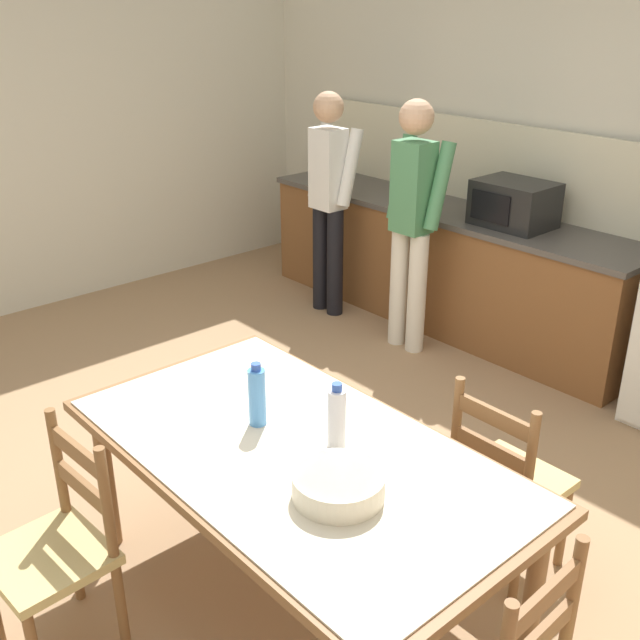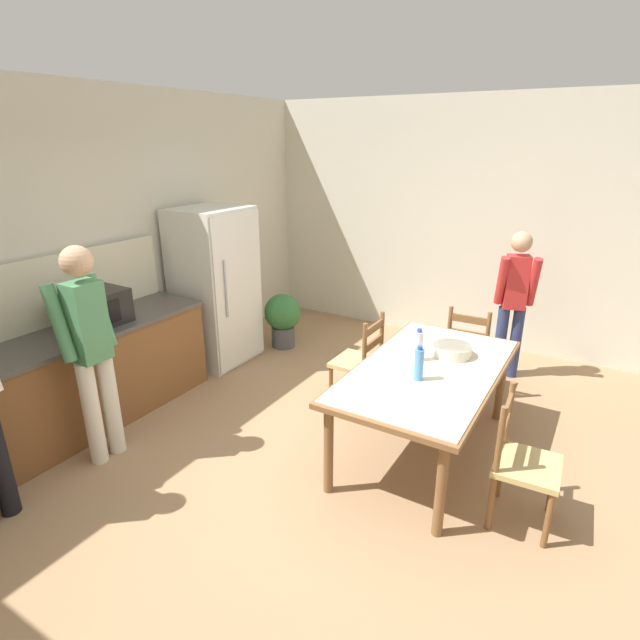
# 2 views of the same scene
# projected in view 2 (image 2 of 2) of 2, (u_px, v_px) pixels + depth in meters

# --- Properties ---
(ground_plane) EXTENTS (8.32, 8.32, 0.00)m
(ground_plane) POSITION_uv_depth(u_px,v_px,m) (334.00, 473.00, 3.83)
(ground_plane) COLOR #9E7A56
(wall_back) EXTENTS (6.52, 0.12, 2.90)m
(wall_back) POSITION_uv_depth(u_px,v_px,m) (86.00, 249.00, 4.62)
(wall_back) COLOR beige
(wall_back) RESTS_ON ground
(wall_right) EXTENTS (0.12, 5.20, 2.90)m
(wall_right) POSITION_uv_depth(u_px,v_px,m) (469.00, 224.00, 5.96)
(wall_right) COLOR beige
(wall_right) RESTS_ON ground
(kitchen_counter) EXTENTS (3.15, 0.66, 0.89)m
(kitchen_counter) POSITION_uv_depth(u_px,v_px,m) (41.00, 397.00, 4.04)
(kitchen_counter) COLOR brown
(kitchen_counter) RESTS_ON ground
(counter_splashback) EXTENTS (3.11, 0.03, 0.60)m
(counter_splashback) POSITION_uv_depth(u_px,v_px,m) (0.00, 304.00, 3.93)
(counter_splashback) COLOR beige
(counter_splashback) RESTS_ON kitchen_counter
(refrigerator) EXTENTS (0.78, 0.73, 1.73)m
(refrigerator) POSITION_uv_depth(u_px,v_px,m) (215.00, 287.00, 5.54)
(refrigerator) COLOR silver
(refrigerator) RESTS_ON ground
(microwave) EXTENTS (0.50, 0.39, 0.30)m
(microwave) POSITION_uv_depth(u_px,v_px,m) (95.00, 309.00, 4.30)
(microwave) COLOR black
(microwave) RESTS_ON kitchen_counter
(dining_table) EXTENTS (1.87, 1.03, 0.75)m
(dining_table) POSITION_uv_depth(u_px,v_px,m) (428.00, 376.00, 3.88)
(dining_table) COLOR brown
(dining_table) RESTS_ON ground
(bottle_near_centre) EXTENTS (0.07, 0.07, 0.27)m
(bottle_near_centre) POSITION_uv_depth(u_px,v_px,m) (419.00, 364.00, 3.63)
(bottle_near_centre) COLOR #4C8ED6
(bottle_near_centre) RESTS_ON dining_table
(bottle_off_centre) EXTENTS (0.07, 0.07, 0.27)m
(bottle_off_centre) POSITION_uv_depth(u_px,v_px,m) (418.00, 346.00, 3.95)
(bottle_off_centre) COLOR silver
(bottle_off_centre) RESTS_ON dining_table
(serving_bowl) EXTENTS (0.32, 0.32, 0.09)m
(serving_bowl) POSITION_uv_depth(u_px,v_px,m) (452.00, 349.00, 4.06)
(serving_bowl) COLOR beige
(serving_bowl) RESTS_ON dining_table
(chair_head_end) EXTENTS (0.41, 0.43, 0.91)m
(chair_head_end) POSITION_uv_depth(u_px,v_px,m) (469.00, 350.00, 4.94)
(chair_head_end) COLOR brown
(chair_head_end) RESTS_ON ground
(chair_side_far_right) EXTENTS (0.42, 0.40, 0.91)m
(chair_side_far_right) POSITION_uv_depth(u_px,v_px,m) (360.00, 362.00, 4.69)
(chair_side_far_right) COLOR brown
(chair_side_far_right) RESTS_ON ground
(chair_side_near_left) EXTENTS (0.44, 0.42, 0.91)m
(chair_side_near_left) POSITION_uv_depth(u_px,v_px,m) (521.00, 463.00, 3.23)
(chair_side_near_left) COLOR brown
(chair_side_near_left) RESTS_ON ground
(person_at_counter) EXTENTS (0.43, 0.30, 1.72)m
(person_at_counter) POSITION_uv_depth(u_px,v_px,m) (90.00, 345.00, 3.72)
(person_at_counter) COLOR silver
(person_at_counter) RESTS_ON ground
(person_by_table) EXTENTS (0.35, 0.44, 1.56)m
(person_by_table) POSITION_uv_depth(u_px,v_px,m) (514.00, 298.00, 5.11)
(person_by_table) COLOR navy
(person_by_table) RESTS_ON ground
(potted_plant) EXTENTS (0.44, 0.44, 0.67)m
(potted_plant) POSITION_uv_depth(u_px,v_px,m) (283.00, 317.00, 6.04)
(potted_plant) COLOR #4C4C51
(potted_plant) RESTS_ON ground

